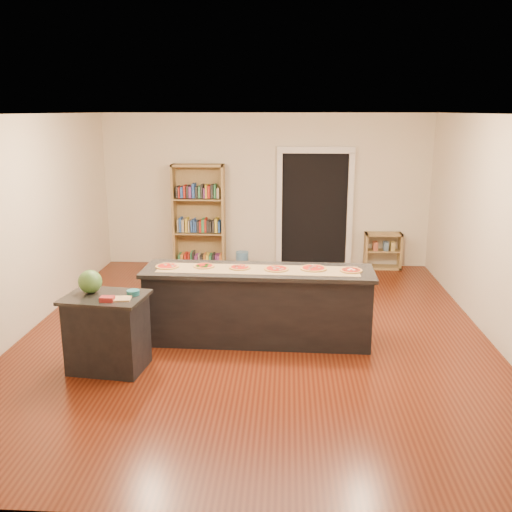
# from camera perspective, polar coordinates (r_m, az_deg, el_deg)

# --- Properties ---
(room) EXTENTS (6.00, 7.00, 2.80)m
(room) POSITION_cam_1_polar(r_m,az_deg,el_deg) (7.14, -0.09, 2.71)
(room) COLOR beige
(room) RESTS_ON ground
(doorway) EXTENTS (1.40, 0.09, 2.21)m
(doorway) POSITION_cam_1_polar(r_m,az_deg,el_deg) (10.58, 5.88, 5.39)
(doorway) COLOR black
(doorway) RESTS_ON room
(kitchen_island) EXTENTS (2.85, 0.77, 0.94)m
(kitchen_island) POSITION_cam_1_polar(r_m,az_deg,el_deg) (7.18, 0.20, -4.91)
(kitchen_island) COLOR black
(kitchen_island) RESTS_ON ground
(side_counter) EXTENTS (0.88, 0.64, 0.87)m
(side_counter) POSITION_cam_1_polar(r_m,az_deg,el_deg) (6.64, -14.63, -7.38)
(side_counter) COLOR black
(side_counter) RESTS_ON ground
(bookshelf) EXTENTS (0.95, 0.34, 1.90)m
(bookshelf) POSITION_cam_1_polar(r_m,az_deg,el_deg) (10.56, -5.73, 3.99)
(bookshelf) COLOR #9E824C
(bookshelf) RESTS_ON ground
(low_shelf) EXTENTS (0.67, 0.29, 0.67)m
(low_shelf) POSITION_cam_1_polar(r_m,az_deg,el_deg) (10.74, 12.56, 0.52)
(low_shelf) COLOR #9E824C
(low_shelf) RESTS_ON ground
(waste_bin) EXTENTS (0.23, 0.23, 0.34)m
(waste_bin) POSITION_cam_1_polar(r_m,az_deg,el_deg) (10.43, -1.39, -0.47)
(waste_bin) COLOR teal
(waste_bin) RESTS_ON ground
(kraft_paper) EXTENTS (2.48, 0.51, 0.00)m
(kraft_paper) POSITION_cam_1_polar(r_m,az_deg,el_deg) (7.01, 0.19, -1.36)
(kraft_paper) COLOR #9D8351
(kraft_paper) RESTS_ON kitchen_island
(watermelon) EXTENTS (0.26, 0.26, 0.26)m
(watermelon) POSITION_cam_1_polar(r_m,az_deg,el_deg) (6.59, -16.26, -2.48)
(watermelon) COLOR #144214
(watermelon) RESTS_ON side_counter
(cutting_board) EXTENTS (0.27, 0.20, 0.02)m
(cutting_board) POSITION_cam_1_polar(r_m,az_deg,el_deg) (6.32, -13.55, -4.18)
(cutting_board) COLOR tan
(cutting_board) RESTS_ON side_counter
(package_red) EXTENTS (0.15, 0.11, 0.05)m
(package_red) POSITION_cam_1_polar(r_m,az_deg,el_deg) (6.29, -14.66, -4.18)
(package_red) COLOR maroon
(package_red) RESTS_ON side_counter
(package_teal) EXTENTS (0.14, 0.14, 0.05)m
(package_teal) POSITION_cam_1_polar(r_m,az_deg,el_deg) (6.44, -12.18, -3.59)
(package_teal) COLOR #195966
(package_teal) RESTS_ON side_counter
(pizza_a) EXTENTS (0.27, 0.27, 0.02)m
(pizza_a) POSITION_cam_1_polar(r_m,az_deg,el_deg) (7.20, -8.87, -1.02)
(pizza_a) COLOR #B08143
(pizza_a) RESTS_ON kitchen_island
(pizza_b) EXTENTS (0.28, 0.28, 0.02)m
(pizza_b) POSITION_cam_1_polar(r_m,az_deg,el_deg) (7.16, -5.23, -1.00)
(pizza_b) COLOR #B08143
(pizza_b) RESTS_ON kitchen_island
(pizza_c) EXTENTS (0.27, 0.27, 0.02)m
(pizza_c) POSITION_cam_1_polar(r_m,az_deg,el_deg) (7.07, -1.63, -1.15)
(pizza_c) COLOR #B08143
(pizza_c) RESTS_ON kitchen_island
(pizza_d) EXTENTS (0.30, 0.30, 0.02)m
(pizza_d) POSITION_cam_1_polar(r_m,az_deg,el_deg) (7.01, 2.05, -1.28)
(pizza_d) COLOR #B08143
(pizza_d) RESTS_ON kitchen_island
(pizza_e) EXTENTS (0.31, 0.31, 0.02)m
(pizza_e) POSITION_cam_1_polar(r_m,az_deg,el_deg) (7.06, 5.77, -1.23)
(pizza_e) COLOR #B08143
(pizza_e) RESTS_ON kitchen_island
(pizza_f) EXTENTS (0.26, 0.26, 0.02)m
(pizza_f) POSITION_cam_1_polar(r_m,az_deg,el_deg) (7.03, 9.48, -1.42)
(pizza_f) COLOR #B08143
(pizza_f) RESTS_ON kitchen_island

